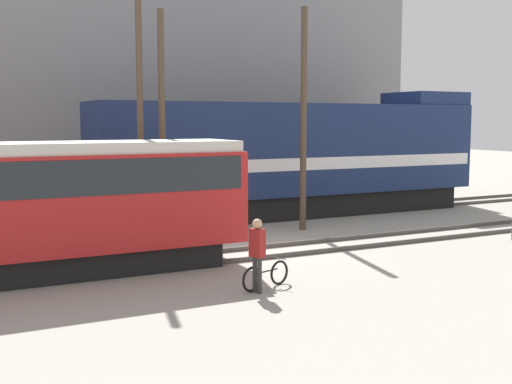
{
  "coord_description": "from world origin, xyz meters",
  "views": [
    {
      "loc": [
        -8.64,
        -17.65,
        4.06
      ],
      "look_at": [
        0.6,
        0.42,
        1.8
      ],
      "focal_mm": 45.0,
      "sensor_mm": 36.0,
      "label": 1
    }
  ],
  "objects_px": {
    "freight_locomotive": "(297,157)",
    "utility_pole_left": "(140,99)",
    "streetcar": "(32,201)",
    "utility_pole_center": "(162,128)",
    "bicycle": "(266,276)",
    "utility_pole_right": "(304,120)",
    "person": "(257,248)"
  },
  "relations": [
    {
      "from": "person",
      "to": "bicycle",
      "type": "bearing_deg",
      "value": 36.0
    },
    {
      "from": "freight_locomotive",
      "to": "bicycle",
      "type": "height_order",
      "value": "freight_locomotive"
    },
    {
      "from": "person",
      "to": "streetcar",
      "type": "bearing_deg",
      "value": 139.22
    },
    {
      "from": "streetcar",
      "to": "bicycle",
      "type": "height_order",
      "value": "streetcar"
    },
    {
      "from": "streetcar",
      "to": "utility_pole_left",
      "type": "relative_size",
      "value": 1.16
    },
    {
      "from": "freight_locomotive",
      "to": "streetcar",
      "type": "relative_size",
      "value": 1.55
    },
    {
      "from": "bicycle",
      "to": "utility_pole_right",
      "type": "xyz_separation_m",
      "value": [
        5.19,
        6.84,
        3.77
      ]
    },
    {
      "from": "freight_locomotive",
      "to": "utility_pole_left",
      "type": "bearing_deg",
      "value": -157.54
    },
    {
      "from": "streetcar",
      "to": "utility_pole_center",
      "type": "bearing_deg",
      "value": 35.08
    },
    {
      "from": "streetcar",
      "to": "utility_pole_center",
      "type": "relative_size",
      "value": 1.45
    },
    {
      "from": "person",
      "to": "utility_pole_left",
      "type": "distance_m",
      "value": 8.03
    },
    {
      "from": "streetcar",
      "to": "utility_pole_left",
      "type": "distance_m",
      "value": 5.76
    },
    {
      "from": "streetcar",
      "to": "person",
      "type": "distance_m",
      "value": 6.0
    },
    {
      "from": "bicycle",
      "to": "utility_pole_right",
      "type": "relative_size",
      "value": 0.19
    },
    {
      "from": "utility_pole_center",
      "to": "bicycle",
      "type": "bearing_deg",
      "value": -87.88
    },
    {
      "from": "freight_locomotive",
      "to": "utility_pole_right",
      "type": "relative_size",
      "value": 2.11
    },
    {
      "from": "bicycle",
      "to": "utility_pole_center",
      "type": "height_order",
      "value": "utility_pole_center"
    },
    {
      "from": "utility_pole_center",
      "to": "utility_pole_right",
      "type": "height_order",
      "value": "utility_pole_right"
    },
    {
      "from": "streetcar",
      "to": "utility_pole_right",
      "type": "distance_m",
      "value": 10.76
    },
    {
      "from": "bicycle",
      "to": "utility_pole_left",
      "type": "relative_size",
      "value": 0.16
    },
    {
      "from": "utility_pole_center",
      "to": "utility_pole_right",
      "type": "relative_size",
      "value": 0.94
    },
    {
      "from": "freight_locomotive",
      "to": "bicycle",
      "type": "relative_size",
      "value": 11.31
    },
    {
      "from": "freight_locomotive",
      "to": "person",
      "type": "xyz_separation_m",
      "value": [
        -7.22,
        -10.35,
        -1.42
      ]
    },
    {
      "from": "freight_locomotive",
      "to": "utility_pole_left",
      "type": "height_order",
      "value": "utility_pole_left"
    },
    {
      "from": "utility_pole_left",
      "to": "utility_pole_center",
      "type": "bearing_deg",
      "value": 0.0
    },
    {
      "from": "bicycle",
      "to": "utility_pole_center",
      "type": "distance_m",
      "value": 7.69
    },
    {
      "from": "utility_pole_left",
      "to": "utility_pole_center",
      "type": "height_order",
      "value": "utility_pole_left"
    },
    {
      "from": "freight_locomotive",
      "to": "streetcar",
      "type": "bearing_deg",
      "value": -151.06
    },
    {
      "from": "streetcar",
      "to": "utility_pole_left",
      "type": "height_order",
      "value": "utility_pole_left"
    },
    {
      "from": "utility_pole_left",
      "to": "utility_pole_right",
      "type": "relative_size",
      "value": 1.17
    },
    {
      "from": "freight_locomotive",
      "to": "streetcar",
      "type": "xyz_separation_m",
      "value": [
        -11.71,
        -6.48,
        -0.5
      ]
    },
    {
      "from": "utility_pole_right",
      "to": "utility_pole_center",
      "type": "bearing_deg",
      "value": 180.0
    }
  ]
}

